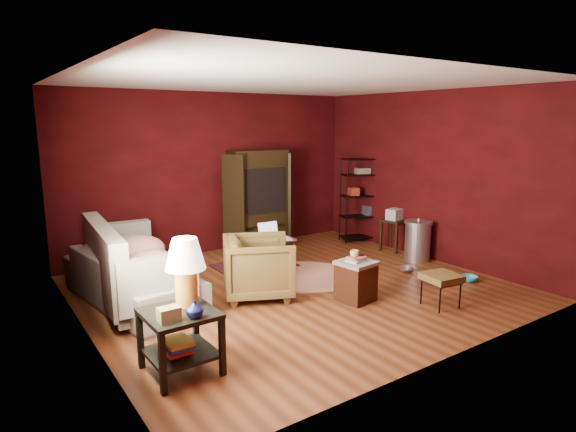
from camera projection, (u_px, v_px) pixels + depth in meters
name	position (u px, v px, depth m)	size (l,w,h in m)	color
room	(295.00, 189.00, 6.44)	(5.54, 5.04, 2.84)	brown
sofa	(131.00, 269.00, 6.11)	(2.32, 0.68, 0.91)	gray
armchair	(259.00, 264.00, 6.35)	(0.87, 0.81, 0.89)	black
pet_bowl_steel	(406.00, 264.00, 7.46)	(0.26, 0.06, 0.26)	silver
pet_bowl_turquoise	(469.00, 273.00, 7.01)	(0.25, 0.08, 0.25)	#29A9C3
vase	(195.00, 309.00, 4.23)	(0.15, 0.16, 0.15)	#0B0E39
mug	(354.00, 253.00, 6.14)	(0.11, 0.09, 0.11)	#D3D267
side_table	(183.00, 292.00, 4.43)	(0.64, 0.64, 1.24)	black
sofa_cushions	(131.00, 267.00, 6.14)	(1.10, 2.35, 0.96)	gray
hamper	(356.00, 280.00, 6.22)	(0.49, 0.49, 0.61)	#441E0F
footstool	(441.00, 279.00, 6.01)	(0.47, 0.47, 0.42)	black
rug_round	(306.00, 276.00, 7.25)	(1.70, 1.70, 0.01)	beige
rug_oriental	(254.00, 265.00, 7.76)	(1.27, 0.87, 0.01)	#54161D
laptop_desk	(272.00, 242.00, 7.39)	(0.64, 0.50, 0.76)	brown
tv_armoire	(257.00, 197.00, 8.78)	(1.41, 0.82, 1.80)	black
wire_shelving	(362.00, 196.00, 9.26)	(0.86, 0.57, 1.62)	black
small_stand	(394.00, 220.00, 8.60)	(0.45, 0.45, 0.76)	black
trash_can	(418.00, 241.00, 8.03)	(0.48, 0.48, 0.73)	#B7B6BE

